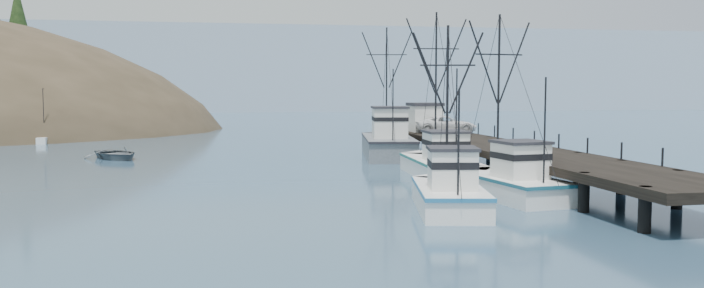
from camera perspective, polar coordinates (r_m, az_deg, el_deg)
The scene contains 11 objects.
ground at distance 31.24m, azimuth 0.97°, elevation -6.71°, with size 400.00×400.00×0.00m, color #2E4D68.
pier at distance 50.45m, azimuth 12.92°, elevation -0.56°, with size 6.00×44.00×2.00m.
distant_ridge at distance 200.75m, azimuth -6.16°, elevation 2.81°, with size 360.00×40.00×26.00m, color #9EB2C6.
distant_ridge_far at distance 217.71m, azimuth -19.74°, elevation 2.71°, with size 180.00×25.00×18.00m, color silver.
trawler_near at distance 40.11m, azimuth 12.66°, elevation -3.12°, with size 4.60×10.57×10.74m.
trawler_mid at distance 35.32m, azimuth 8.02°, elevation -4.09°, with size 4.76×9.64×9.73m.
trawler_far at distance 48.81m, azimuth 7.25°, elevation -1.68°, with size 4.29×11.72×11.92m.
work_vessel at distance 62.27m, azimuth 2.98°, elevation 0.08°, with size 6.06×14.32×12.10m.
pier_shed at distance 66.93m, azimuth 6.07°, elevation 2.25°, with size 3.00×3.20×2.80m.
pickup_truck at distance 65.35m, azimuth 7.83°, elevation 1.63°, with size 2.65×5.75×1.60m, color white.
motorboat at distance 63.67m, azimuth -19.02°, elevation -1.18°, with size 4.22×5.91×1.22m, color #555B5E.
Camera 1 is at (-6.26, -29.99, 6.12)m, focal length 35.00 mm.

